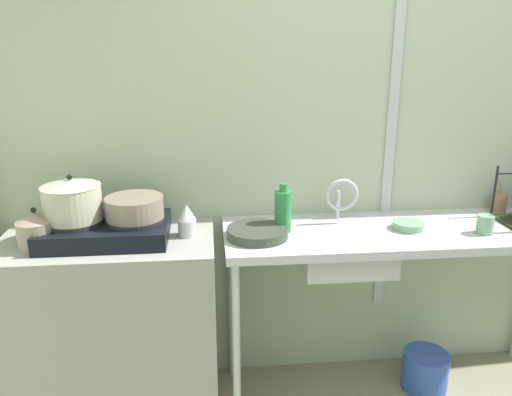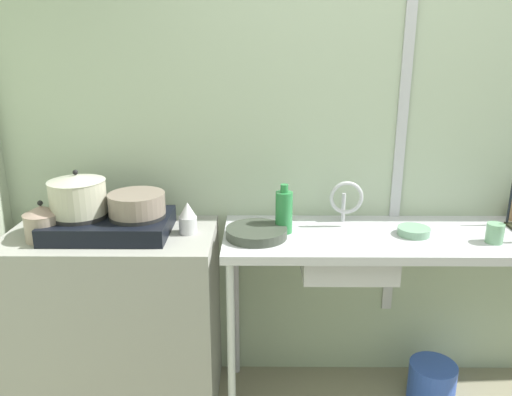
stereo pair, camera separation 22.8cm
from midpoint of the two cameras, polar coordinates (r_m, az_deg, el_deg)
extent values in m
cube|color=#9BA98F|center=(2.67, 19.13, 5.75)|extent=(4.85, 0.10, 2.55)
cube|color=#ABABB1|center=(2.58, 18.81, 8.30)|extent=(0.05, 0.01, 2.04)
cube|color=gray|center=(2.60, -13.07, -13.45)|extent=(0.97, 0.53, 0.91)
cube|color=#ABABB1|center=(2.48, 19.70, -4.40)|extent=(1.74, 0.53, 0.04)
cylinder|color=#AAB0B0|center=(2.35, 0.04, -17.08)|extent=(0.04, 0.04, 0.87)
cylinder|color=#AEA8B8|center=(2.74, 0.10, -11.79)|extent=(0.04, 0.04, 0.87)
cube|color=black|center=(2.39, -13.75, -3.09)|extent=(0.56, 0.37, 0.08)
cylinder|color=black|center=(2.41, -16.93, -1.93)|extent=(0.26, 0.26, 0.02)
cylinder|color=black|center=(2.34, -10.66, -2.00)|extent=(0.26, 0.26, 0.02)
cylinder|color=#A5A28D|center=(2.38, -17.11, 0.05)|extent=(0.25, 0.25, 0.16)
cone|color=#A6A697|center=(2.36, -17.30, 2.18)|extent=(0.26, 0.26, 0.03)
sphere|color=black|center=(2.35, -17.35, 2.79)|extent=(0.02, 0.02, 0.02)
cylinder|color=#76675B|center=(2.32, -10.74, -0.66)|extent=(0.26, 0.26, 0.10)
cylinder|color=gray|center=(2.40, -20.65, -3.13)|extent=(0.16, 0.16, 0.12)
cone|color=gray|center=(2.37, -20.85, -1.29)|extent=(0.16, 0.16, 0.04)
sphere|color=black|center=(2.36, -20.93, -0.58)|extent=(0.02, 0.02, 0.02)
cylinder|color=#BAB9BC|center=(2.34, -5.00, -3.13)|extent=(0.08, 0.08, 0.08)
cone|color=#BAB9BC|center=(2.31, -5.05, -1.37)|extent=(0.08, 0.08, 0.07)
cube|color=#ABABB1|center=(2.41, 12.99, -6.22)|extent=(0.43, 0.34, 0.18)
cylinder|color=#ABABB1|center=(2.53, 12.47, -1.08)|extent=(0.02, 0.02, 0.14)
torus|color=#ABABB1|center=(2.44, 12.92, 0.00)|extent=(0.16, 0.02, 0.16)
cylinder|color=#33392F|center=(2.29, 2.91, -4.02)|extent=(0.28, 0.28, 0.04)
cylinder|color=black|center=(2.75, 29.19, -0.11)|extent=(0.01, 0.01, 0.27)
cylinder|color=#679671|center=(2.51, 27.98, -3.61)|extent=(0.08, 0.08, 0.09)
cylinder|color=gray|center=(2.46, 20.10, -3.62)|extent=(0.15, 0.15, 0.04)
cylinder|color=#267138|center=(2.33, 6.00, -1.68)|extent=(0.08, 0.08, 0.20)
cylinder|color=#267138|center=(2.30, 6.09, 1.07)|extent=(0.04, 0.04, 0.04)
cylinder|color=#2E4DAD|center=(2.91, 21.67, -18.99)|extent=(0.24, 0.24, 0.21)
camera|label=1|loc=(0.11, -87.14, 0.88)|focal=35.09mm
camera|label=2|loc=(0.11, 92.86, -0.88)|focal=35.09mm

